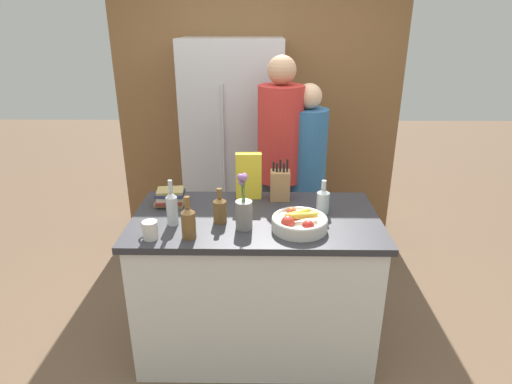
# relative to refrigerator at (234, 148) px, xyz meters

# --- Properties ---
(ground_plane) EXTENTS (14.00, 14.00, 0.00)m
(ground_plane) POSITION_rel_refrigerator_xyz_m (0.22, -1.43, -0.96)
(ground_plane) COLOR brown
(kitchen_island) EXTENTS (1.50, 0.80, 0.93)m
(kitchen_island) POSITION_rel_refrigerator_xyz_m (0.22, -1.43, -0.49)
(kitchen_island) COLOR silver
(kitchen_island) RESTS_ON ground_plane
(back_wall_wood) EXTENTS (2.70, 0.12, 2.60)m
(back_wall_wood) POSITION_rel_refrigerator_xyz_m (0.22, 0.36, 0.34)
(back_wall_wood) COLOR brown
(back_wall_wood) RESTS_ON ground_plane
(refrigerator) EXTENTS (0.87, 0.62, 1.91)m
(refrigerator) POSITION_rel_refrigerator_xyz_m (0.00, 0.00, 0.00)
(refrigerator) COLOR #B7B7BC
(refrigerator) RESTS_ON ground_plane
(fruit_bowl) EXTENTS (0.32, 0.32, 0.11)m
(fruit_bowl) POSITION_rel_refrigerator_xyz_m (0.47, -1.60, 0.02)
(fruit_bowl) COLOR silver
(fruit_bowl) RESTS_ON kitchen_island
(knife_block) EXTENTS (0.13, 0.11, 0.28)m
(knife_block) POSITION_rel_refrigerator_xyz_m (0.38, -1.15, 0.08)
(knife_block) COLOR #A87A4C
(knife_block) RESTS_ON kitchen_island
(flower_vase) EXTENTS (0.10, 0.10, 0.33)m
(flower_vase) POSITION_rel_refrigerator_xyz_m (0.16, -1.58, 0.09)
(flower_vase) COLOR gray
(flower_vase) RESTS_ON kitchen_island
(cereal_box) EXTENTS (0.17, 0.06, 0.31)m
(cereal_box) POSITION_rel_refrigerator_xyz_m (0.17, -1.13, 0.13)
(cereal_box) COLOR yellow
(cereal_box) RESTS_ON kitchen_island
(coffee_mug) EXTENTS (0.11, 0.10, 0.10)m
(coffee_mug) POSITION_rel_refrigerator_xyz_m (-0.35, -1.72, 0.03)
(coffee_mug) COLOR silver
(coffee_mug) RESTS_ON kitchen_island
(book_stack) EXTENTS (0.19, 0.16, 0.11)m
(book_stack) POSITION_rel_refrigerator_xyz_m (-0.33, -1.26, 0.03)
(book_stack) COLOR #99844C
(book_stack) RESTS_ON kitchen_island
(bottle_oil) EXTENTS (0.07, 0.07, 0.27)m
(bottle_oil) POSITION_rel_refrigerator_xyz_m (-0.26, -1.54, 0.09)
(bottle_oil) COLOR #B2BCC1
(bottle_oil) RESTS_ON kitchen_island
(bottle_vinegar) EXTENTS (0.08, 0.08, 0.21)m
(bottle_vinegar) POSITION_rel_refrigerator_xyz_m (0.01, -1.50, 0.06)
(bottle_vinegar) COLOR brown
(bottle_vinegar) RESTS_ON kitchen_island
(bottle_wine) EXTENTS (0.08, 0.08, 0.21)m
(bottle_wine) POSITION_rel_refrigerator_xyz_m (0.63, -1.36, 0.06)
(bottle_wine) COLOR #B2BCC1
(bottle_wine) RESTS_ON kitchen_island
(bottle_water) EXTENTS (0.08, 0.08, 0.24)m
(bottle_water) POSITION_rel_refrigerator_xyz_m (-0.14, -1.70, 0.07)
(bottle_water) COLOR brown
(bottle_water) RESTS_ON kitchen_island
(person_at_sink) EXTENTS (0.35, 0.35, 1.82)m
(person_at_sink) POSITION_rel_refrigerator_xyz_m (0.40, -0.61, 0.07)
(person_at_sink) COLOR #383842
(person_at_sink) RESTS_ON ground_plane
(person_in_blue) EXTENTS (0.31, 0.31, 1.62)m
(person_in_blue) POSITION_rel_refrigerator_xyz_m (0.61, -0.59, -0.04)
(person_in_blue) COLOR #383842
(person_in_blue) RESTS_ON ground_plane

